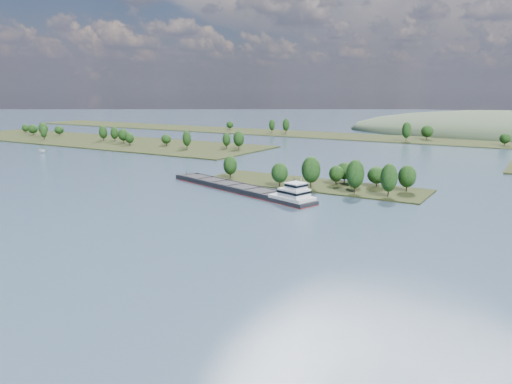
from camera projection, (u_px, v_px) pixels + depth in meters
The scene contains 6 objects.
ground at pixel (239, 214), 170.35m from camera, with size 1800.00×1800.00×0.00m, color #324556.
tree_island at pixel (327, 178), 214.97m from camera, with size 100.00×31.38×15.05m.
left_bank at pixel (95, 140), 402.26m from camera, with size 300.00×80.00×14.22m.
back_shoreline at pixel (438, 141), 400.38m from camera, with size 900.00×60.00×16.60m.
cargo_barge at pixel (247, 189), 205.30m from camera, with size 80.70×33.64×11.03m.
motorboat at pixel (42, 151), 330.50m from camera, with size 2.45×6.51×2.52m, color silver.
Camera 1 is at (89.56, -18.92, 42.31)m, focal length 35.00 mm.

